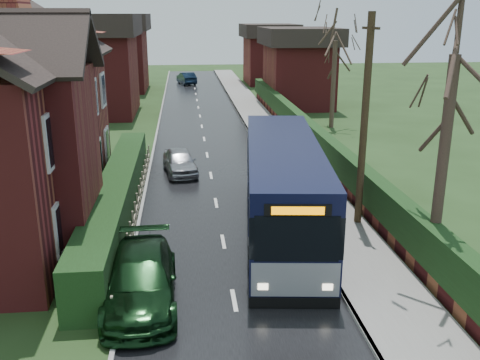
{
  "coord_description": "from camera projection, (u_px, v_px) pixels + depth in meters",
  "views": [
    {
      "loc": [
        -1.22,
        -15.05,
        7.6
      ],
      "look_at": [
        0.74,
        3.43,
        1.8
      ],
      "focal_mm": 40.0,
      "sensor_mm": 36.0,
      "label": 1
    }
  ],
  "objects": [
    {
      "name": "tree_right_far",
      "position": [
        336.0,
        34.0,
        35.5
      ],
      "size": [
        4.35,
        4.35,
        8.4
      ],
      "color": "#3D2D24",
      "rests_on": "ground"
    },
    {
      "name": "front_hedge",
      "position": [
        117.0,
        196.0,
        20.79
      ],
      "size": [
        1.2,
        16.0,
        1.6
      ],
      "primitive_type": "cube",
      "color": "black",
      "rests_on": "ground"
    },
    {
      "name": "kerb_right",
      "position": [
        272.0,
        173.0,
        26.45
      ],
      "size": [
        0.12,
        100.0,
        0.14
      ],
      "primitive_type": "cube",
      "color": "gray",
      "rests_on": "ground"
    },
    {
      "name": "road",
      "position": [
        211.0,
        176.0,
        26.16
      ],
      "size": [
        6.0,
        100.0,
        0.02
      ],
      "primitive_type": "cube",
      "color": "black",
      "rests_on": "ground"
    },
    {
      "name": "bus",
      "position": [
        283.0,
        189.0,
        18.97
      ],
      "size": [
        3.71,
        11.01,
        3.28
      ],
      "rotation": [
        0.0,
        0.0,
        -0.12
      ],
      "color": "black",
      "rests_on": "ground"
    },
    {
      "name": "bus_stop_sign",
      "position": [
        312.0,
        181.0,
        18.81
      ],
      "size": [
        0.1,
        0.45,
        2.97
      ],
      "rotation": [
        0.0,
        0.0,
        0.09
      ],
      "color": "slate",
      "rests_on": "ground"
    },
    {
      "name": "car_silver",
      "position": [
        180.0,
        161.0,
        26.4
      ],
      "size": [
        1.96,
        3.76,
        1.22
      ],
      "primitive_type": "imported",
      "rotation": [
        0.0,
        0.0,
        0.15
      ],
      "color": "#A3A4A8",
      "rests_on": "ground"
    },
    {
      "name": "telegraph_pole",
      "position": [
        364.0,
        123.0,
        18.93
      ],
      "size": [
        0.31,
        0.98,
        7.68
      ],
      "rotation": [
        0.0,
        0.0,
        0.23
      ],
      "color": "black",
      "rests_on": "ground"
    },
    {
      "name": "ground",
      "position": [
        228.0,
        268.0,
        16.67
      ],
      "size": [
        140.0,
        140.0,
        0.0
      ],
      "primitive_type": "plane",
      "color": "#29481E",
      "rests_on": "ground"
    },
    {
      "name": "car_distant",
      "position": [
        186.0,
        78.0,
        60.03
      ],
      "size": [
        2.35,
        4.26,
        1.33
      ],
      "primitive_type": "imported",
      "rotation": [
        0.0,
        0.0,
        3.39
      ],
      "color": "#102032",
      "rests_on": "ground"
    },
    {
      "name": "car_green",
      "position": [
        141.0,
        280.0,
        14.5
      ],
      "size": [
        2.07,
        4.81,
        1.38
      ],
      "primitive_type": "imported",
      "rotation": [
        0.0,
        0.0,
        0.03
      ],
      "color": "black",
      "rests_on": "ground"
    },
    {
      "name": "picket_fence",
      "position": [
        137.0,
        204.0,
        20.97
      ],
      "size": [
        0.1,
        16.0,
        0.9
      ],
      "primitive_type": null,
      "color": "gray",
      "rests_on": "ground"
    },
    {
      "name": "tree_right_near",
      "position": [
        457.0,
        37.0,
        14.03
      ],
      "size": [
        4.34,
        4.34,
        9.38
      ],
      "color": "#35271F",
      "rests_on": "ground"
    },
    {
      "name": "pavement",
      "position": [
        296.0,
        172.0,
        26.57
      ],
      "size": [
        2.5,
        100.0,
        0.14
      ],
      "primitive_type": "cube",
      "color": "slate",
      "rests_on": "ground"
    },
    {
      "name": "right_wall_hedge",
      "position": [
        328.0,
        153.0,
        26.45
      ],
      "size": [
        0.6,
        50.0,
        1.8
      ],
      "color": "maroon",
      "rests_on": "ground"
    },
    {
      "name": "kerb_left",
      "position": [
        148.0,
        177.0,
        25.85
      ],
      "size": [
        0.12,
        100.0,
        0.1
      ],
      "primitive_type": "cube",
      "color": "gray",
      "rests_on": "ground"
    }
  ]
}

